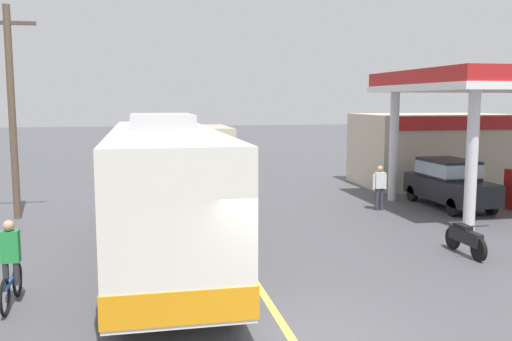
% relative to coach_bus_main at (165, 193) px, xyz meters
% --- Properties ---
extents(ground, '(120.00, 120.00, 0.00)m').
position_rel_coach_bus_main_xyz_m(ground, '(1.88, 14.89, -1.72)').
color(ground, '#4C4C51').
extents(lane_divider_stripe, '(0.16, 50.00, 0.01)m').
position_rel_coach_bus_main_xyz_m(lane_divider_stripe, '(1.88, 9.89, -1.72)').
color(lane_divider_stripe, '#D8CC4C').
rests_on(lane_divider_stripe, ground).
extents(coach_bus_main, '(2.60, 11.04, 3.69)m').
position_rel_coach_bus_main_xyz_m(coach_bus_main, '(0.00, 0.00, 0.00)').
color(coach_bus_main, silver).
rests_on(coach_bus_main, ground).
extents(gas_station_roadside, '(9.10, 11.95, 5.10)m').
position_rel_coach_bus_main_xyz_m(gas_station_roadside, '(13.14, 8.19, 0.91)').
color(gas_station_roadside, '#B21E1E').
rests_on(gas_station_roadside, ground).
extents(car_at_pump, '(1.70, 4.20, 1.82)m').
position_rel_coach_bus_main_xyz_m(car_at_pump, '(10.89, 4.90, -0.71)').
color(car_at_pump, black).
rests_on(car_at_pump, ground).
extents(minibus_opposing_lane, '(2.04, 6.13, 2.44)m').
position_rel_coach_bus_main_xyz_m(minibus_opposing_lane, '(3.78, 20.02, -0.25)').
color(minibus_opposing_lane, '#BFB799').
rests_on(minibus_opposing_lane, ground).
extents(cyclist_on_shoulder, '(0.34, 1.82, 1.72)m').
position_rel_coach_bus_main_xyz_m(cyclist_on_shoulder, '(-3.14, -2.60, -0.94)').
color(cyclist_on_shoulder, black).
rests_on(cyclist_on_shoulder, ground).
extents(motorcycle_parked_forecourt, '(0.55, 1.80, 0.92)m').
position_rel_coach_bus_main_xyz_m(motorcycle_parked_forecourt, '(7.75, -1.18, -1.28)').
color(motorcycle_parked_forecourt, black).
rests_on(motorcycle_parked_forecourt, ground).
extents(pedestrian_near_pump, '(0.55, 0.22, 1.66)m').
position_rel_coach_bus_main_xyz_m(pedestrian_near_pump, '(8.04, 4.86, -0.79)').
color(pedestrian_near_pump, '#33333F').
rests_on(pedestrian_near_pump, ground).
extents(car_trailing_behind_bus, '(1.70, 4.20, 1.82)m').
position_rel_coach_bus_main_xyz_m(car_trailing_behind_bus, '(-0.06, 16.41, -0.71)').
color(car_trailing_behind_bus, '#B2B2B7').
rests_on(car_trailing_behind_bus, ground).
extents(utility_pole_roadside, '(1.80, 0.24, 7.19)m').
position_rel_coach_bus_main_xyz_m(utility_pole_roadside, '(-4.78, 6.08, 2.05)').
color(utility_pole_roadside, brown).
rests_on(utility_pole_roadside, ground).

